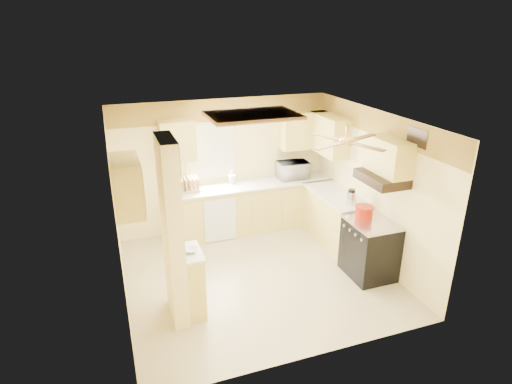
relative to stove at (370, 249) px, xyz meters
name	(u,v)px	position (x,y,z in m)	size (l,w,h in m)	color
floor	(257,275)	(-1.67, 0.55, -0.46)	(4.00, 4.00, 0.00)	#C2B186
ceiling	(258,120)	(-1.67, 0.55, 2.04)	(4.00, 4.00, 0.00)	white
wall_back	(223,166)	(-1.67, 2.45, 0.79)	(4.00, 4.00, 0.00)	#FFE89B
wall_front	(316,267)	(-1.67, -1.35, 0.79)	(4.00, 4.00, 0.00)	#FFE89B
wall_left	(117,223)	(-3.67, 0.55, 0.79)	(3.80, 3.80, 0.00)	#FFE89B
wall_right	(373,187)	(0.33, 0.55, 0.79)	(3.80, 3.80, 0.00)	#FFE89B
wallpaper_border	(222,110)	(-1.67, 2.43, 1.84)	(4.00, 0.02, 0.40)	gold
partition_column	(172,233)	(-3.02, 0.00, 0.79)	(0.20, 0.70, 2.50)	#FFE89B
partition_ledge	(193,283)	(-2.80, 0.00, -0.01)	(0.25, 0.55, 0.90)	#EDDB68
ledge_top	(191,253)	(-2.80, 0.00, 0.46)	(0.28, 0.58, 0.04)	silver
lower_cabinets_back	(254,207)	(-1.17, 2.15, -0.01)	(3.00, 0.60, 0.90)	#EDDB68
lower_cabinets_right	(335,219)	(0.03, 1.15, -0.01)	(0.60, 1.40, 0.90)	#EDDB68
countertop_back	(254,184)	(-1.17, 2.14, 0.46)	(3.04, 0.64, 0.04)	silver
countertop_right	(336,195)	(0.02, 1.15, 0.46)	(0.64, 1.44, 0.04)	silver
dishwasher_panel	(220,220)	(-1.92, 1.84, -0.03)	(0.58, 0.02, 0.80)	white
window	(210,152)	(-1.92, 2.44, 1.09)	(0.92, 0.02, 1.02)	white
upper_cab_back_left	(178,141)	(-2.52, 2.27, 1.39)	(0.60, 0.35, 0.70)	#EDDB68
upper_cab_back_right	(304,130)	(-0.12, 2.27, 1.39)	(0.90, 0.35, 0.70)	#EDDB68
upper_cab_right	(329,134)	(0.16, 1.80, 1.39)	(0.35, 1.00, 0.70)	#EDDB68
upper_cab_left_wall	(127,186)	(-3.49, 0.30, 1.39)	(0.35, 0.75, 0.70)	#EDDB68
upper_cab_over_stove	(389,156)	(0.16, 0.00, 1.49)	(0.35, 0.76, 0.52)	#EDDB68
stove	(370,249)	(0.00, 0.00, 0.00)	(0.68, 0.77, 0.92)	black
range_hood	(381,178)	(0.07, 0.00, 1.16)	(0.50, 0.76, 0.14)	black
poster_menu	(178,188)	(-2.91, 0.00, 1.39)	(0.02, 0.42, 0.57)	black
poster_nashville	(181,235)	(-2.91, 0.00, 0.74)	(0.02, 0.42, 0.57)	black
ceiling_light_panel	(253,116)	(-1.57, 1.05, 2.00)	(1.35, 0.95, 0.06)	brown
ceiling_fan	(346,141)	(-0.67, -0.15, 1.83)	(1.15, 1.15, 0.26)	gold
vent_grate	(417,137)	(0.31, -0.35, 1.84)	(0.02, 0.40, 0.25)	black
microwave	(293,170)	(-0.35, 2.19, 0.64)	(0.58, 0.39, 0.32)	white
bowl	(191,250)	(-2.80, 0.00, 0.50)	(0.18, 0.18, 0.05)	white
dutch_oven	(364,212)	(-0.03, 0.19, 0.55)	(0.29, 0.29, 0.19)	#A51707
kettle	(351,197)	(0.03, 0.69, 0.60)	(0.17, 0.17, 0.25)	silver
dish_rack	(187,186)	(-2.42, 2.18, 0.57)	(0.42, 0.31, 0.24)	tan
utensil_crock	(232,179)	(-1.55, 2.29, 0.56)	(0.12, 0.12, 0.25)	white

